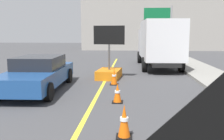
{
  "coord_description": "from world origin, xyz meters",
  "views": [
    {
      "loc": [
        1.23,
        1.5,
        2.33
      ],
      "look_at": [
        0.78,
        7.58,
        1.43
      ],
      "focal_mm": 40.03,
      "sensor_mm": 36.0,
      "label": 1
    }
  ],
  "objects_px": {
    "highway_guide_sign": "(163,22)",
    "traffic_cone_far_lane": "(117,93)",
    "pickup_car": "(38,73)",
    "traffic_cone_mid_lane": "(124,121)",
    "arrow_board_trailer": "(109,69)",
    "traffic_cone_curbside": "(114,77)",
    "box_truck": "(159,42)"
  },
  "relations": [
    {
      "from": "highway_guide_sign",
      "to": "traffic_cone_far_lane",
      "type": "height_order",
      "value": "highway_guide_sign"
    },
    {
      "from": "pickup_car",
      "to": "traffic_cone_mid_lane",
      "type": "distance_m",
      "value": 5.81
    },
    {
      "from": "pickup_car",
      "to": "traffic_cone_far_lane",
      "type": "distance_m",
      "value": 3.77
    },
    {
      "from": "pickup_car",
      "to": "traffic_cone_mid_lane",
      "type": "height_order",
      "value": "pickup_car"
    },
    {
      "from": "traffic_cone_far_lane",
      "to": "arrow_board_trailer",
      "type": "bearing_deg",
      "value": 98.36
    },
    {
      "from": "highway_guide_sign",
      "to": "traffic_cone_mid_lane",
      "type": "relative_size",
      "value": 6.56
    },
    {
      "from": "highway_guide_sign",
      "to": "traffic_cone_mid_lane",
      "type": "bearing_deg",
      "value": -99.36
    },
    {
      "from": "highway_guide_sign",
      "to": "traffic_cone_curbside",
      "type": "bearing_deg",
      "value": -105.19
    },
    {
      "from": "pickup_car",
      "to": "highway_guide_sign",
      "type": "height_order",
      "value": "highway_guide_sign"
    },
    {
      "from": "traffic_cone_curbside",
      "to": "arrow_board_trailer",
      "type": "bearing_deg",
      "value": 102.44
    },
    {
      "from": "traffic_cone_mid_lane",
      "to": "box_truck",
      "type": "bearing_deg",
      "value": 80.2
    },
    {
      "from": "arrow_board_trailer",
      "to": "box_truck",
      "type": "relative_size",
      "value": 0.38
    },
    {
      "from": "traffic_cone_far_lane",
      "to": "traffic_cone_curbside",
      "type": "distance_m",
      "value": 2.94
    },
    {
      "from": "traffic_cone_curbside",
      "to": "box_truck",
      "type": "bearing_deg",
      "value": 66.09
    },
    {
      "from": "box_truck",
      "to": "traffic_cone_mid_lane",
      "type": "relative_size",
      "value": 9.37
    },
    {
      "from": "arrow_board_trailer",
      "to": "box_truck",
      "type": "xyz_separation_m",
      "value": [
        2.98,
        4.24,
        1.23
      ]
    },
    {
      "from": "box_truck",
      "to": "traffic_cone_far_lane",
      "type": "distance_m",
      "value": 9.23
    },
    {
      "from": "box_truck",
      "to": "traffic_cone_mid_lane",
      "type": "height_order",
      "value": "box_truck"
    },
    {
      "from": "pickup_car",
      "to": "box_truck",
      "type": "bearing_deg",
      "value": 51.58
    },
    {
      "from": "pickup_car",
      "to": "arrow_board_trailer",
      "type": "bearing_deg",
      "value": 47.3
    },
    {
      "from": "arrow_board_trailer",
      "to": "pickup_car",
      "type": "distance_m",
      "value": 3.95
    },
    {
      "from": "box_truck",
      "to": "traffic_cone_curbside",
      "type": "relative_size",
      "value": 9.42
    },
    {
      "from": "highway_guide_sign",
      "to": "pickup_car",
      "type": "bearing_deg",
      "value": -113.9
    },
    {
      "from": "arrow_board_trailer",
      "to": "traffic_cone_mid_lane",
      "type": "xyz_separation_m",
      "value": [
        0.97,
        -7.41,
        -0.11
      ]
    },
    {
      "from": "arrow_board_trailer",
      "to": "traffic_cone_curbside",
      "type": "distance_m",
      "value": 1.71
    },
    {
      "from": "arrow_board_trailer",
      "to": "traffic_cone_curbside",
      "type": "relative_size",
      "value": 3.56
    },
    {
      "from": "pickup_car",
      "to": "traffic_cone_curbside",
      "type": "height_order",
      "value": "pickup_car"
    },
    {
      "from": "traffic_cone_curbside",
      "to": "traffic_cone_mid_lane",
      "type": "bearing_deg",
      "value": -83.99
    },
    {
      "from": "box_truck",
      "to": "highway_guide_sign",
      "type": "height_order",
      "value": "highway_guide_sign"
    },
    {
      "from": "box_truck",
      "to": "pickup_car",
      "type": "height_order",
      "value": "box_truck"
    },
    {
      "from": "traffic_cone_mid_lane",
      "to": "traffic_cone_curbside",
      "type": "xyz_separation_m",
      "value": [
        -0.61,
        5.75,
        -0.0
      ]
    },
    {
      "from": "arrow_board_trailer",
      "to": "traffic_cone_curbside",
      "type": "xyz_separation_m",
      "value": [
        0.37,
        -1.67,
        -0.11
      ]
    }
  ]
}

